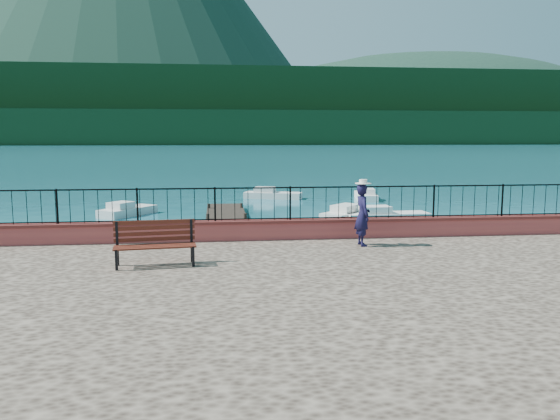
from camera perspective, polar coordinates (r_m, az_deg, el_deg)
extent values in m
plane|color=#19596B|center=(13.02, 4.61, -11.21)|extent=(2000.00, 2000.00, 0.00)
cube|color=#B64A41|center=(16.20, 2.12, -2.00)|extent=(28.00, 0.46, 0.58)
cube|color=black|center=(16.08, 2.13, 0.69)|extent=(27.00, 0.05, 0.95)
cube|color=#2D231C|center=(24.42, -5.52, -1.94)|extent=(2.00, 16.00, 0.30)
cube|color=black|center=(312.13, -6.25, 8.48)|extent=(900.00, 60.00, 18.00)
cube|color=black|center=(372.51, -6.35, 10.34)|extent=(900.00, 120.00, 44.00)
ellipsoid|color=#142D23|center=(613.82, 14.73, 7.01)|extent=(448.00, 384.00, 180.00)
cube|color=black|center=(13.12, -12.89, -4.73)|extent=(1.93, 0.78, 0.47)
cube|color=#652D16|center=(13.30, -12.97, -2.27)|extent=(1.88, 0.29, 0.58)
imported|color=black|center=(15.25, 8.62, -0.51)|extent=(0.45, 0.66, 1.73)
cylinder|color=white|center=(15.15, 8.69, 2.95)|extent=(0.44, 0.44, 0.12)
cube|color=silver|center=(21.20, -11.12, -2.83)|extent=(3.95, 1.55, 0.80)
cube|color=silver|center=(27.89, 11.13, -0.33)|extent=(4.23, 1.49, 0.80)
cube|color=silver|center=(28.62, 7.57, -0.05)|extent=(3.94, 3.96, 0.80)
cube|color=silver|center=(30.54, -15.62, 0.21)|extent=(2.97, 3.49, 0.80)
cube|color=silver|center=(37.52, -0.74, 1.83)|extent=(4.11, 2.50, 0.80)
cube|color=silver|center=(37.40, 8.96, 1.72)|extent=(1.92, 3.77, 0.80)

